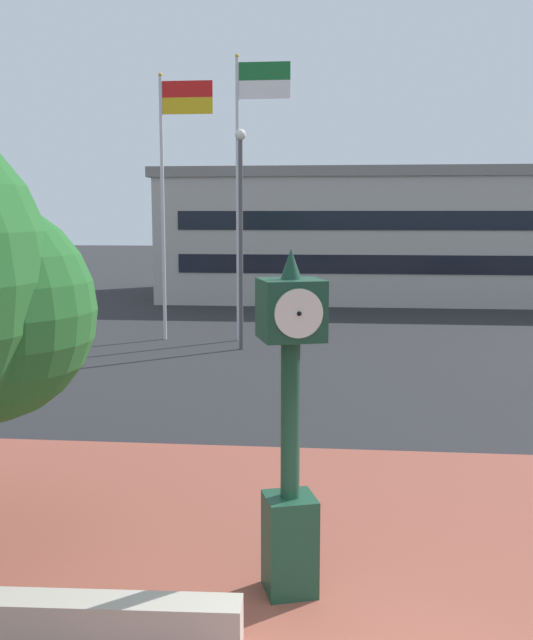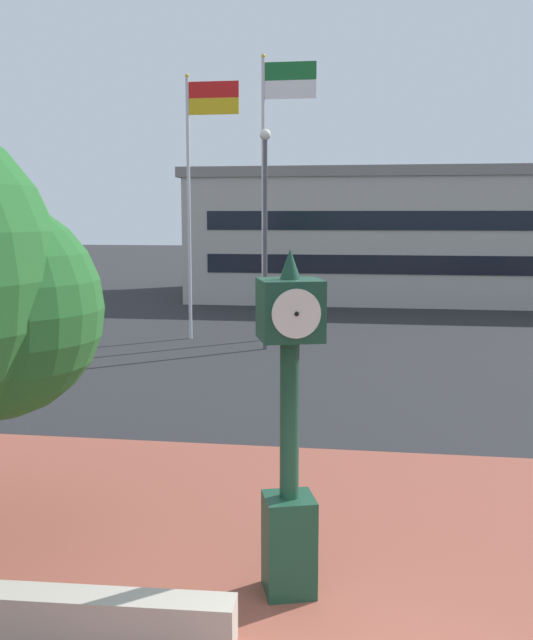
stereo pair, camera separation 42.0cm
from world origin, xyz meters
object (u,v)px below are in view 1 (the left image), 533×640
(civic_building, at_px, (409,234))
(flagpole_secondary, at_px, (245,169))
(flagpole_primary, at_px, (169,180))
(street_lamp_post, at_px, (241,218))
(street_clock, at_px, (290,432))

(civic_building, bearing_deg, flagpole_secondary, -114.23)
(flagpole_primary, distance_m, civic_building, 18.39)
(flagpole_secondary, relative_size, street_lamp_post, 1.37)
(flagpole_primary, relative_size, civic_building, 0.35)
(street_clock, height_order, flagpole_secondary, flagpole_secondary)
(flagpole_secondary, distance_m, civic_building, 17.21)
(flagpole_secondary, bearing_deg, flagpole_primary, -180.00)
(flagpole_primary, bearing_deg, street_lamp_post, -32.11)
(flagpole_secondary, bearing_deg, civic_building, 65.77)
(street_clock, bearing_deg, street_lamp_post, 81.85)
(flagpole_primary, relative_size, flagpole_secondary, 0.94)
(street_clock, relative_size, street_lamp_post, 0.57)
(civic_building, bearing_deg, street_clock, -97.35)
(street_clock, xyz_separation_m, flagpole_primary, (-5.38, 17.35, 3.64))
(flagpole_primary, height_order, flagpole_secondary, flagpole_secondary)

